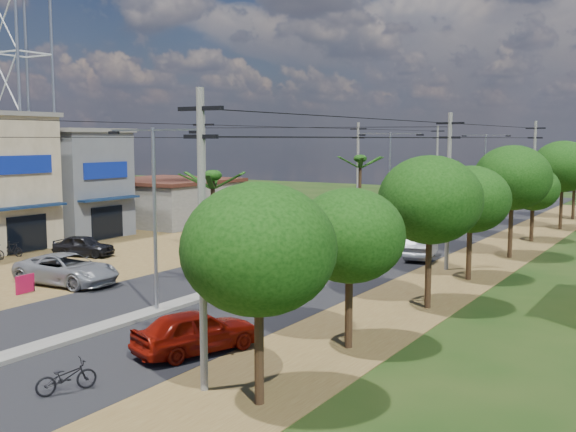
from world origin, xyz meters
name	(u,v)px	position (x,y,z in m)	size (l,w,h in m)	color
ground	(157,313)	(0.00, 0.00, 0.00)	(160.00, 160.00, 0.00)	black
road	(324,260)	(0.00, 15.00, 0.02)	(12.00, 110.00, 0.04)	black
median	(346,252)	(0.00, 18.00, 0.09)	(1.00, 90.00, 0.18)	#605E56
dirt_lot_west	(70,255)	(-15.00, 8.00, 0.02)	(18.00, 46.00, 0.04)	brown
dirt_shoulder_east	(458,275)	(8.50, 15.00, 0.01)	(5.00, 90.00, 0.03)	brown
shophouse_grey	(69,182)	(-21.98, 14.00, 4.16)	(9.00, 6.40, 8.30)	#55585E
low_shed	(167,201)	(-21.00, 24.00, 1.97)	(10.40, 10.40, 3.95)	#605E56
tree_east_a	(259,249)	(9.50, -6.00, 4.49)	(4.40, 4.40, 6.37)	black
tree_east_b	(350,236)	(9.30, 0.00, 4.11)	(4.00, 4.00, 5.83)	black
tree_east_c	(430,200)	(9.70, 7.00, 4.86)	(4.60, 4.60, 6.83)	black
tree_east_d	(471,199)	(9.40, 14.00, 4.34)	(4.20, 4.20, 6.13)	black
tree_east_e	(512,178)	(9.60, 22.00, 5.09)	(4.80, 4.80, 7.14)	black
tree_east_f	(533,189)	(9.20, 30.00, 3.89)	(3.80, 3.80, 5.52)	black
tree_east_g	(563,167)	(9.80, 38.00, 5.24)	(5.00, 5.00, 7.38)	black
tree_east_h	(575,170)	(9.50, 46.00, 4.64)	(4.40, 4.40, 6.52)	black
palm_median_near	(213,181)	(0.00, 4.00, 5.54)	(2.00, 2.00, 6.15)	black
palm_median_mid	(360,163)	(0.00, 20.00, 5.90)	(2.00, 2.00, 6.55)	black
palm_median_far	(440,165)	(0.00, 36.00, 5.26)	(2.00, 2.00, 5.85)	black
streetlight_near	(154,204)	(0.00, 0.00, 4.79)	(5.10, 0.18, 8.00)	gray
streetlight_mid	(390,176)	(0.00, 25.00, 4.79)	(5.10, 0.18, 8.00)	gray
streetlight_far	(485,165)	(0.00, 50.00, 4.79)	(5.10, 0.18, 8.00)	gray
utility_pole_w_b	(204,183)	(-7.00, 12.00, 4.76)	(1.60, 0.24, 9.00)	#605E56
utility_pole_w_c	(358,169)	(-7.00, 34.00, 4.76)	(1.60, 0.24, 9.00)	#605E56
utility_pole_w_d	(437,162)	(-7.00, 55.00, 4.76)	(1.60, 0.24, 9.00)	#605E56
utility_pole_e_a	(202,234)	(7.50, -6.00, 4.76)	(1.60, 0.24, 9.00)	#605E56
utility_pole_e_b	(448,188)	(7.50, 16.00, 4.76)	(1.60, 0.24, 9.00)	#605E56
utility_pole_e_c	(534,172)	(7.50, 38.00, 4.76)	(1.60, 0.24, 9.00)	#605E56
car_red_near	(196,332)	(5.00, -3.38, 0.77)	(1.83, 4.54, 1.55)	maroon
car_silver_mid	(421,248)	(5.00, 18.57, 0.72)	(1.53, 4.39, 1.45)	gray
car_white_far	(362,225)	(-2.72, 26.16, 0.81)	(2.28, 5.61, 1.63)	silver
car_parked_silver	(67,270)	(-7.85, 1.77, 0.79)	(2.63, 5.70, 1.59)	gray
car_parked_dark	(84,246)	(-13.74, 8.02, 0.68)	(1.60, 3.97, 1.35)	black
moto_rider_east	(66,378)	(4.17, -8.35, 0.48)	(0.63, 1.81, 0.95)	black
moto_rider_west_a	(355,238)	(-1.20, 21.78, 0.45)	(0.60, 1.72, 0.90)	black
moto_rider_west_b	(378,217)	(-5.00, 34.18, 0.55)	(0.51, 1.82, 1.09)	black
roadside_sign	(25,284)	(-8.00, -0.67, 0.46)	(0.18, 1.13, 0.94)	maroon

